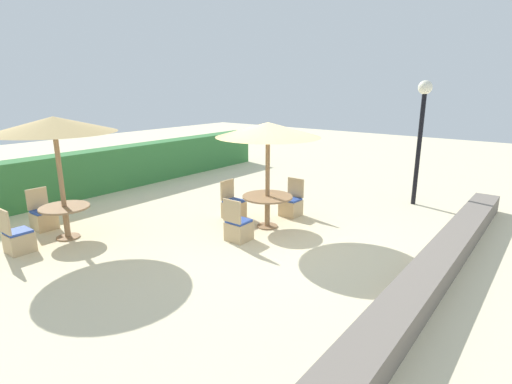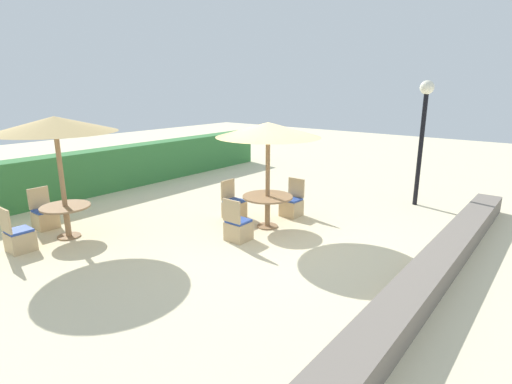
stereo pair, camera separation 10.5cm
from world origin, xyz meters
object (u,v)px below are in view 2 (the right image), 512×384
parasol_back_left (55,125)px  patio_chair_center_east (292,205)px  lamp_post (424,118)px  patio_chair_center_west (238,228)px  patio_chair_center_north (234,207)px  round_table_back_left (66,213)px  round_table_center (268,202)px  parasol_center (268,130)px  patio_chair_back_left_north (45,217)px  patio_chair_back_left_west (19,239)px

parasol_back_left → patio_chair_center_east: (4.27, -2.95, -2.15)m
lamp_post → patio_chair_center_west: size_ratio=3.57×
parasol_back_left → patio_chair_center_north: (3.24, -1.91, -2.15)m
round_table_back_left → patio_chair_center_north: size_ratio=1.10×
parasol_back_left → patio_chair_center_east: parasol_back_left is taller
lamp_post → round_table_center: 4.84m
parasol_center → patio_chair_center_west: parasol_center is taller
patio_chair_back_left_north → patio_chair_center_west: bearing=119.1°
patio_chair_center_north → parasol_center: bearing=88.2°
parasol_center → round_table_center: 1.64m
parasol_back_left → patio_chair_back_left_north: (-0.04, 0.97, -2.15)m
lamp_post → round_table_back_left: (-7.21, 5.08, -1.80)m
patio_chair_back_left_west → patio_chair_center_east: size_ratio=1.00×
lamp_post → patio_chair_center_east: size_ratio=3.57×
parasol_back_left → patio_chair_center_east: bearing=-34.7°
patio_chair_center_east → patio_chair_center_north: (-1.02, 1.04, 0.00)m
round_table_back_left → parasol_back_left: bearing=0.0°
lamp_post → patio_chair_center_east: 4.19m
patio_chair_back_left_north → patio_chair_center_east: (4.31, -3.93, 0.00)m
patio_chair_back_left_west → round_table_back_left: bearing=89.8°
lamp_post → parasol_back_left: lamp_post is taller
parasol_center → round_table_center: size_ratio=2.10×
parasol_back_left → patio_chair_center_north: parasol_back_left is taller
round_table_back_left → patio_chair_back_left_north: size_ratio=1.10×
patio_chair_back_left_north → patio_chair_center_north: bearing=138.7°
parasol_center → patio_chair_center_north: (0.03, 1.07, -1.98)m
parasol_back_left → patio_chair_center_east: 5.62m
round_table_back_left → patio_chair_center_east: size_ratio=1.10×
parasol_back_left → round_table_back_left: parasol_back_left is taller
round_table_back_left → patio_chair_center_north: patio_chair_center_north is taller
lamp_post → round_table_back_left: bearing=144.8°
lamp_post → patio_chair_back_left_north: 9.68m
patio_chair_back_left_west → round_table_center: patio_chair_back_left_west is taller
round_table_back_left → patio_chair_center_east: bearing=-34.7°
patio_chair_back_left_west → patio_chair_center_east: (5.25, -2.96, 0.00)m
patio_chair_center_north → round_table_back_left: bearing=-30.5°
patio_chair_center_west → patio_chair_back_left_west: bearing=-133.7°
parasol_back_left → patio_chair_back_left_west: parasol_back_left is taller
patio_chair_back_left_north → round_table_center: 5.14m
patio_chair_back_left_west → parasol_center: (4.19, -2.99, 1.98)m
parasol_center → patio_chair_center_east: size_ratio=2.59×
round_table_center → patio_chair_center_west: bearing=-179.5°
round_table_back_left → patio_chair_back_left_west: patio_chair_back_left_west is taller
round_table_center → parasol_center: bearing=180.0°
patio_chair_back_left_west → patio_chair_back_left_north: 1.35m
lamp_post → parasol_center: (-4.00, 2.10, -0.11)m
patio_chair_center_east → round_table_center: bearing=91.6°
parasol_center → patio_chair_center_east: parasol_center is taller
round_table_back_left → round_table_center: (3.21, -2.98, 0.05)m
patio_chair_back_left_west → patio_chair_center_east: same height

